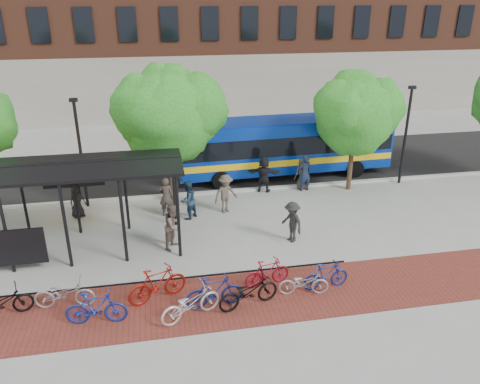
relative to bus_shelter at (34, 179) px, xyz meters
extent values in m
plane|color=#9E9E99|center=(8.13, 0.48, -3.00)|extent=(160.00, 160.00, 0.00)
cube|color=black|center=(8.13, 8.48, -2.99)|extent=(160.00, 8.00, 0.01)
cube|color=#B7B7B2|center=(8.13, 4.48, -2.94)|extent=(160.00, 0.25, 0.12)
cube|color=maroon|center=(6.13, -4.52, -3.00)|extent=(24.00, 3.00, 0.01)
cube|color=black|center=(4.83, -3.62, -3.00)|extent=(12.00, 0.05, 0.95)
cylinder|color=black|center=(-0.87, -1.37, -1.35)|extent=(0.12, 0.12, 3.30)
cylinder|color=black|center=(-0.87, 1.33, -1.35)|extent=(0.12, 0.12, 3.30)
cylinder|color=black|center=(1.13, -1.37, -1.35)|extent=(0.12, 0.12, 3.30)
cylinder|color=black|center=(1.13, 1.33, -1.35)|extent=(0.12, 0.12, 3.30)
cylinder|color=black|center=(3.13, -1.37, -1.35)|extent=(0.12, 0.12, 3.30)
cylinder|color=black|center=(3.13, 1.33, -1.35)|extent=(0.12, 0.12, 3.30)
cylinder|color=black|center=(5.13, -1.37, -1.35)|extent=(0.12, 0.12, 3.30)
cylinder|color=black|center=(5.13, 1.33, -1.35)|extent=(0.12, 0.12, 3.30)
cube|color=black|center=(0.13, -0.72, 0.45)|extent=(10.60, 1.65, 0.29)
cube|color=black|center=(0.13, 0.68, 0.45)|extent=(10.60, 1.65, 0.29)
cube|color=black|center=(0.13, 1.38, 0.05)|extent=(9.00, 0.10, 0.40)
cube|color=black|center=(1.13, 1.43, -0.60)|extent=(2.40, 0.12, 0.70)
cube|color=#FF7200|center=(1.13, 1.51, -0.60)|extent=(2.20, 0.02, 0.55)
cylinder|color=#382619|center=(5.13, 3.78, -1.74)|extent=(0.24, 0.24, 2.52)
sphere|color=#246C1D|center=(5.13, 3.78, 1.20)|extent=(4.20, 4.20, 4.20)
sphere|color=#246C1D|center=(6.18, 3.98, 1.50)|extent=(3.36, 3.36, 3.36)
sphere|color=#246C1D|center=(4.29, 3.48, 1.60)|extent=(3.15, 3.15, 3.15)
sphere|color=#246C1D|center=(5.23, 4.18, 2.00)|extent=(2.94, 2.94, 2.94)
cylinder|color=#382619|center=(14.13, 3.78, -1.86)|extent=(0.24, 0.24, 2.27)
sphere|color=#246C1D|center=(14.13, 3.78, 0.80)|extent=(3.80, 3.80, 3.80)
sphere|color=#246C1D|center=(15.08, 3.98, 1.10)|extent=(3.04, 3.04, 3.04)
sphere|color=#246C1D|center=(13.37, 3.48, 1.20)|extent=(2.85, 2.85, 2.85)
sphere|color=#246C1D|center=(14.23, 4.18, 1.60)|extent=(2.66, 2.66, 2.66)
cylinder|color=black|center=(1.13, 4.08, -0.50)|extent=(0.14, 0.14, 5.00)
cube|color=black|center=(1.13, 4.08, 2.05)|extent=(0.35, 0.20, 0.15)
cylinder|color=black|center=(17.13, 4.08, -0.50)|extent=(0.14, 0.14, 5.00)
cube|color=black|center=(17.13, 4.08, 2.05)|extent=(0.35, 0.20, 0.15)
cube|color=#082E9D|center=(11.37, 6.43, -1.22)|extent=(11.75, 2.92, 2.67)
cube|color=black|center=(11.37, 6.43, -1.01)|extent=(11.52, 2.95, 0.97)
cube|color=yellow|center=(11.37, 6.43, -1.88)|extent=(11.63, 2.97, 0.34)
cube|color=#082E9D|center=(11.37, 6.43, 0.06)|extent=(11.51, 2.66, 0.18)
cylinder|color=black|center=(7.68, 5.04, -2.53)|extent=(0.94, 0.30, 0.93)
cylinder|color=black|center=(7.59, 7.57, -2.53)|extent=(0.94, 0.30, 0.93)
cylinder|color=black|center=(15.14, 5.30, -2.53)|extent=(0.94, 0.30, 0.93)
cylinder|color=black|center=(15.05, 7.82, -2.53)|extent=(0.94, 0.30, 0.93)
imported|color=black|center=(-0.55, -4.06, -2.50)|extent=(1.99, 1.19, 0.99)
imported|color=gray|center=(1.30, -3.89, -2.50)|extent=(1.96, 0.83, 1.00)
imported|color=navy|center=(2.38, -4.92, -2.44)|extent=(1.89, 0.69, 1.11)
imported|color=maroon|center=(4.23, -4.05, -2.40)|extent=(2.07, 1.25, 1.20)
imported|color=#BDBDC0|center=(5.20, -5.18, -2.47)|extent=(2.13, 1.46, 1.06)
imported|color=navy|center=(5.99, -4.76, -2.44)|extent=(1.89, 0.65, 1.12)
imported|color=black|center=(7.06, -4.93, -2.45)|extent=(2.19, 1.25, 1.09)
imported|color=maroon|center=(7.93, -3.90, -2.50)|extent=(1.72, 0.80, 1.00)
imported|color=#A1A0A3|center=(9.00, -4.63, -2.56)|extent=(1.74, 0.81, 0.88)
imported|color=navy|center=(9.84, -4.44, -2.50)|extent=(1.68, 0.61, 0.99)
imported|color=black|center=(0.87, 2.93, -2.20)|extent=(0.91, 0.91, 1.59)
imported|color=#413A34|center=(4.80, 2.30, -2.08)|extent=(0.76, 0.59, 1.84)
imported|color=#1D3045|center=(5.73, 1.86, -2.11)|extent=(1.09, 1.07, 1.77)
imported|color=#4F443A|center=(7.47, 2.20, -2.08)|extent=(1.35, 1.09, 1.83)
imported|color=#282828|center=(5.26, 4.20, -2.21)|extent=(0.96, 0.48, 1.57)
imported|color=black|center=(9.75, 4.28, -2.08)|extent=(1.79, 1.09, 1.84)
imported|color=#39332E|center=(11.78, 4.28, -2.17)|extent=(0.90, 0.68, 1.65)
imported|color=#1C2942|center=(11.82, 4.01, -2.05)|extent=(0.78, 0.60, 1.91)
imported|color=brown|center=(4.96, -0.65, -2.06)|extent=(1.10, 1.15, 1.87)
imported|color=black|center=(9.65, -1.02, -2.14)|extent=(1.03, 1.27, 1.72)
camera|label=1|loc=(4.49, -17.12, 6.25)|focal=35.00mm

